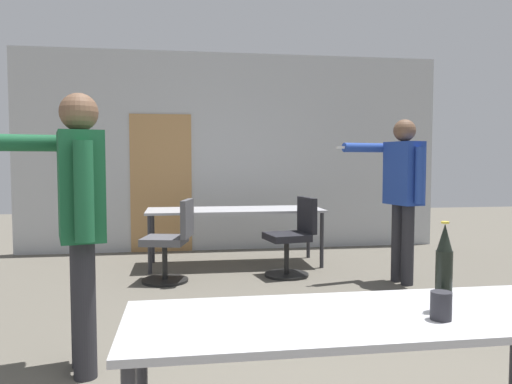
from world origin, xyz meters
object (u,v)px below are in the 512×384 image
(person_left_plaid, at_px, (402,184))
(office_chair_side_rolled, at_px, (171,244))
(person_right_polo, at_px, (78,206))
(drink_cup, at_px, (441,306))
(office_chair_mid_tucked, at_px, (293,239))
(beer_bottle, at_px, (444,269))

(person_left_plaid, height_order, office_chair_side_rolled, person_left_plaid)
(person_right_polo, height_order, drink_cup, person_right_polo)
(office_chair_mid_tucked, distance_m, drink_cup, 3.94)
(person_right_polo, xyz_separation_m, drink_cup, (1.65, -1.47, -0.28))
(office_chair_mid_tucked, distance_m, office_chair_side_rolled, 1.42)
(beer_bottle, bearing_deg, person_left_plaid, 67.70)
(person_left_plaid, distance_m, person_right_polo, 3.60)
(office_chair_side_rolled, relative_size, beer_bottle, 2.47)
(person_left_plaid, bearing_deg, office_chair_side_rolled, 67.45)
(office_chair_mid_tucked, bearing_deg, person_right_polo, 130.71)
(person_right_polo, bearing_deg, office_chair_mid_tucked, -52.91)
(person_left_plaid, relative_size, office_chair_side_rolled, 1.95)
(person_right_polo, height_order, office_chair_mid_tucked, person_right_polo)
(person_left_plaid, bearing_deg, office_chair_mid_tucked, 51.40)
(office_chair_mid_tucked, height_order, office_chair_side_rolled, office_chair_side_rolled)
(office_chair_mid_tucked, distance_m, beer_bottle, 3.84)
(beer_bottle, bearing_deg, drink_cup, -123.22)
(office_chair_mid_tucked, bearing_deg, drink_cup, 164.95)
(office_chair_side_rolled, height_order, drink_cup, office_chair_side_rolled)
(person_right_polo, distance_m, office_chair_side_rolled, 2.49)
(drink_cup, bearing_deg, office_chair_side_rolled, 106.31)
(person_left_plaid, xyz_separation_m, drink_cup, (-1.41, -3.37, -0.31))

